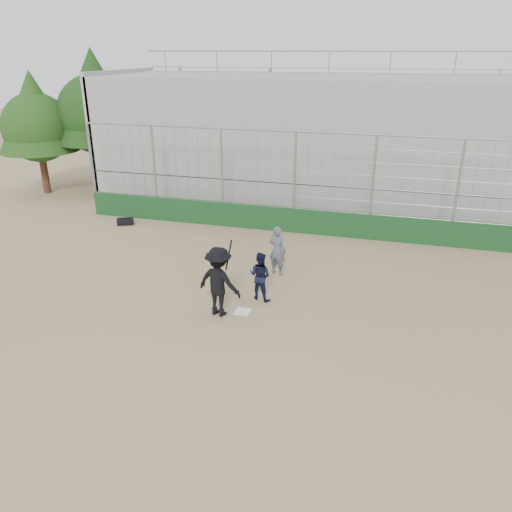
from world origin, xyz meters
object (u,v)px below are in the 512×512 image
(umpire, at_px, (277,253))
(equipment_bag, at_px, (125,222))
(batter_at_plate, at_px, (219,282))
(catcher_crouched, at_px, (260,283))

(umpire, relative_size, equipment_bag, 2.06)
(umpire, bearing_deg, batter_at_plate, 92.07)
(catcher_crouched, bearing_deg, umpire, 88.00)
(batter_at_plate, xyz_separation_m, umpire, (0.91, 3.07, -0.25))
(equipment_bag, bearing_deg, umpire, -23.17)
(batter_at_plate, distance_m, catcher_crouched, 1.52)
(catcher_crouched, height_order, equipment_bag, catcher_crouched)
(batter_at_plate, bearing_deg, equipment_bag, 135.96)
(batter_at_plate, xyz_separation_m, equipment_bag, (-6.42, 6.21, -0.85))
(catcher_crouched, xyz_separation_m, umpire, (0.07, 1.90, 0.23))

